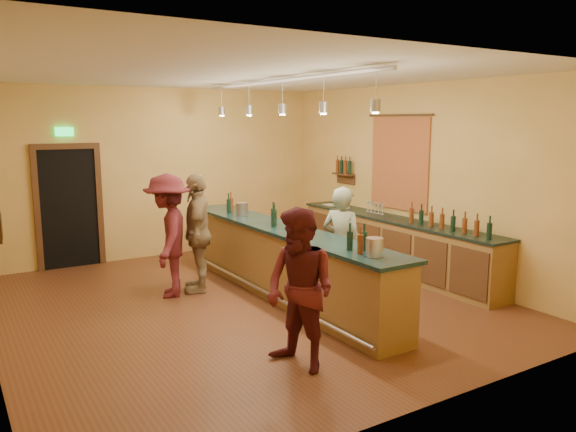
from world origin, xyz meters
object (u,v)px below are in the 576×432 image
tasting_bar (283,257)px  customer_c (168,236)px  customer_a (300,290)px  back_counter (394,244)px  bartender (342,246)px  bar_stool (296,243)px  customer_b (198,233)px

tasting_bar → customer_c: customer_c is taller
customer_a → back_counter: bearing=110.3°
back_counter → tasting_bar: (-2.36, -0.18, 0.12)m
bartender → bar_stool: bearing=-32.9°
tasting_bar → customer_b: bearing=134.9°
customer_b → customer_c: customer_c is taller
bartender → customer_c: customer_c is taller
customer_a → customer_b: customer_b is taller
tasting_bar → bar_stool: size_ratio=7.31×
back_counter → bartender: bartender is taller
customer_c → bar_stool: customer_c is taller
bartender → customer_c: (-1.96, 1.65, 0.07)m
customer_b → bartender: bearing=66.9°
tasting_bar → bartender: bartender is taller
customer_a → customer_b: size_ratio=0.94×
bartender → tasting_bar: bearing=13.8°
back_counter → bar_stool: (-1.56, 0.69, 0.07)m
tasting_bar → bar_stool: 1.19m
customer_c → bar_stool: (2.21, -0.06, -0.36)m
customer_a → customer_c: bearing=171.1°
back_counter → customer_b: customer_b is taller
customer_a → bar_stool: bearing=133.9°
tasting_bar → customer_b: customer_b is taller
customer_a → bar_stool: size_ratio=2.45×
tasting_bar → customer_a: bearing=-117.0°
back_counter → bar_stool: back_counter is taller
back_counter → customer_a: (-3.48, -2.38, 0.37)m
customer_b → tasting_bar: bearing=69.8°
tasting_bar → customer_c: size_ratio=2.79×
tasting_bar → customer_a: (-1.12, -2.20, 0.25)m
bartender → customer_b: size_ratio=0.93×
back_counter → customer_b: (-3.30, 0.76, 0.42)m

